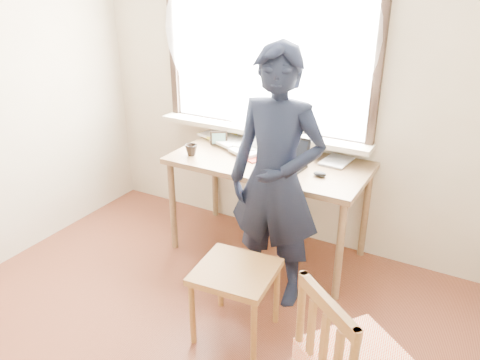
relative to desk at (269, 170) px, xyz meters
The scene contains 12 objects.
room_shell 1.69m from the desk, 91.51° to the right, with size 3.52×4.02×2.61m.
desk is the anchor object (origin of this frame).
laptop 0.21m from the desk, 12.86° to the right, with size 0.33×0.28×0.21m.
mug_white 0.25m from the desk, 139.05° to the left, with size 0.13×0.13×0.10m, color white.
mug_dark 0.63m from the desk, 160.93° to the right, with size 0.10×0.10×0.09m, color black.
mouse 0.47m from the desk, 12.68° to the right, with size 0.09×0.06×0.04m, color black.
desk_clutter 0.32m from the desk, 148.37° to the left, with size 0.94×0.55×0.04m.
book_a 0.47m from the desk, 154.04° to the left, with size 0.22×0.29×0.03m, color white.
book_b 0.44m from the desk, 30.48° to the left, with size 0.19×0.26×0.02m, color white.
picture_frame 0.54m from the desk, 168.91° to the left, with size 0.13×0.09×0.11m.
work_chair 1.04m from the desk, 75.48° to the right, with size 0.51×0.49×0.48m.
person 0.57m from the desk, 59.52° to the right, with size 0.64×0.42×1.76m, color black.
Camera 1 is at (1.44, -1.38, 2.13)m, focal length 35.00 mm.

